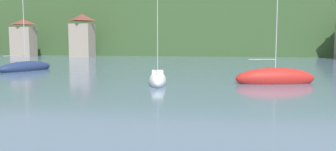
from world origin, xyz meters
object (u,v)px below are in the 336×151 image
(shore_building_westcentral, at_px, (23,38))
(sailboat_far_2, at_px, (158,80))
(sailboat_far_1, at_px, (275,78))
(sailboat_far_0, at_px, (26,68))
(shore_building_central, at_px, (82,36))

(shore_building_westcentral, xyz_separation_m, sailboat_far_2, (40.90, -45.27, -3.81))
(sailboat_far_1, bearing_deg, shore_building_westcentral, 127.44)
(shore_building_westcentral, xyz_separation_m, sailboat_far_1, (52.02, -42.82, -3.74))
(sailboat_far_2, bearing_deg, sailboat_far_0, 50.49)
(shore_building_westcentral, relative_size, sailboat_far_1, 0.71)
(shore_building_central, bearing_deg, sailboat_far_0, -79.79)
(shore_building_central, height_order, sailboat_far_1, sailboat_far_1)
(sailboat_far_2, bearing_deg, shore_building_central, 19.29)
(shore_building_central, distance_m, sailboat_far_1, 57.48)
(sailboat_far_1, bearing_deg, shore_building_central, 117.87)
(shore_building_central, distance_m, sailboat_far_2, 53.01)
(sailboat_far_0, distance_m, sailboat_far_1, 32.51)
(sailboat_far_0, height_order, sailboat_far_2, sailboat_far_0)
(sailboat_far_0, height_order, sailboat_far_1, sailboat_far_1)
(shore_building_central, height_order, sailboat_far_0, sailboat_far_0)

